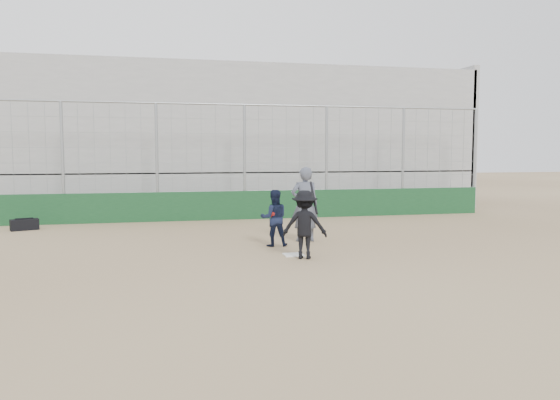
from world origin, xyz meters
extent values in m
plane|color=brown|center=(0.00, 0.00, 0.00)|extent=(90.00, 90.00, 0.00)
cube|color=white|center=(0.00, 0.00, 0.01)|extent=(0.44, 0.44, 0.02)
cube|color=#12391C|center=(0.00, 7.00, 0.50)|extent=(18.00, 0.25, 1.00)
cylinder|color=gray|center=(0.00, 7.00, 2.00)|extent=(0.10, 0.10, 4.00)
cylinder|color=gray|center=(9.00, 7.00, 2.00)|extent=(0.10, 0.10, 4.00)
cylinder|color=gray|center=(0.00, 7.00, 4.00)|extent=(18.00, 0.07, 0.07)
cube|color=gray|center=(0.00, 11.95, 0.80)|extent=(20.00, 6.70, 1.60)
cube|color=gray|center=(0.00, 11.95, 3.70)|extent=(20.00, 6.70, 4.20)
cube|color=gray|center=(10.00, 11.95, 2.90)|extent=(0.25, 6.70, 6.10)
cylinder|color=gray|center=(0.00, 15.10, 6.80)|extent=(20.00, 0.06, 0.06)
imported|color=black|center=(0.15, -0.42, 0.76)|extent=(1.11, 0.87, 1.51)
cylinder|color=black|center=(0.40, -0.27, 1.34)|extent=(0.07, 0.57, 0.71)
imported|color=black|center=(-0.18, 1.26, 0.46)|extent=(0.72, 0.57, 0.93)
sphere|color=maroon|center=(-0.18, 1.26, 0.84)|extent=(0.28, 0.28, 0.28)
imported|color=#4A4F5E|center=(0.77, 1.85, 0.89)|extent=(0.76, 0.54, 1.77)
cube|color=black|center=(-6.95, 5.72, 0.17)|extent=(0.85, 0.60, 0.33)
cylinder|color=black|center=(-6.95, 5.72, 0.35)|extent=(0.49, 0.22, 0.04)
camera|label=1|loc=(-3.03, -11.94, 2.35)|focal=35.00mm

